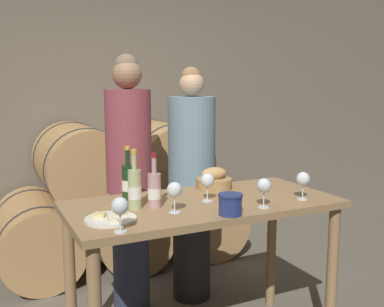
# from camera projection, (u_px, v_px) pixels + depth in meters

# --- Properties ---
(stone_wall_back) EXTENTS (10.00, 0.12, 3.20)m
(stone_wall_back) POSITION_uv_depth(u_px,v_px,m) (101.00, 80.00, 4.34)
(stone_wall_back) COLOR #706656
(stone_wall_back) RESTS_ON ground_plane
(barrel_stack) EXTENTS (2.11, 0.96, 1.24)m
(barrel_stack) POSITION_uv_depth(u_px,v_px,m) (122.00, 199.00, 3.97)
(barrel_stack) COLOR tan
(barrel_stack) RESTS_ON ground_plane
(tasting_table) EXTENTS (1.51, 0.71, 0.91)m
(tasting_table) POSITION_uv_depth(u_px,v_px,m) (203.00, 224.00, 2.53)
(tasting_table) COLOR #99754C
(tasting_table) RESTS_ON ground_plane
(person_left) EXTENTS (0.30, 0.30, 1.76)m
(person_left) POSITION_uv_depth(u_px,v_px,m) (129.00, 182.00, 3.01)
(person_left) COLOR #2D334C
(person_left) RESTS_ON ground_plane
(person_right) EXTENTS (0.33, 0.33, 1.68)m
(person_right) POSITION_uv_depth(u_px,v_px,m) (192.00, 184.00, 3.21)
(person_right) COLOR #232326
(person_right) RESTS_ON ground_plane
(wine_bottle_red) EXTENTS (0.07, 0.07, 0.31)m
(wine_bottle_red) POSITION_uv_depth(u_px,v_px,m) (128.00, 182.00, 2.53)
(wine_bottle_red) COLOR #193819
(wine_bottle_red) RESTS_ON tasting_table
(wine_bottle_white) EXTENTS (0.07, 0.07, 0.32)m
(wine_bottle_white) POSITION_uv_depth(u_px,v_px,m) (135.00, 188.00, 2.35)
(wine_bottle_white) COLOR #ADBC7F
(wine_bottle_white) RESTS_ON tasting_table
(wine_bottle_rose) EXTENTS (0.07, 0.07, 0.29)m
(wine_bottle_rose) POSITION_uv_depth(u_px,v_px,m) (154.00, 189.00, 2.37)
(wine_bottle_rose) COLOR #BC8E93
(wine_bottle_rose) RESTS_ON tasting_table
(blue_crock) EXTENTS (0.13, 0.13, 0.11)m
(blue_crock) POSITION_uv_depth(u_px,v_px,m) (230.00, 203.00, 2.24)
(blue_crock) COLOR navy
(blue_crock) RESTS_ON tasting_table
(bread_basket) EXTENTS (0.22, 0.22, 0.14)m
(bread_basket) POSITION_uv_depth(u_px,v_px,m) (214.00, 181.00, 2.81)
(bread_basket) COLOR #A87F4C
(bread_basket) RESTS_ON tasting_table
(cheese_plate) EXTENTS (0.25, 0.25, 0.04)m
(cheese_plate) POSITION_uv_depth(u_px,v_px,m) (111.00, 219.00, 2.15)
(cheese_plate) COLOR white
(cheese_plate) RESTS_ON tasting_table
(wine_glass_far_left) EXTENTS (0.08, 0.08, 0.16)m
(wine_glass_far_left) POSITION_uv_depth(u_px,v_px,m) (120.00, 207.00, 1.97)
(wine_glass_far_left) COLOR white
(wine_glass_far_left) RESTS_ON tasting_table
(wine_glass_left) EXTENTS (0.08, 0.08, 0.16)m
(wine_glass_left) POSITION_uv_depth(u_px,v_px,m) (175.00, 190.00, 2.27)
(wine_glass_left) COLOR white
(wine_glass_left) RESTS_ON tasting_table
(wine_glass_center) EXTENTS (0.08, 0.08, 0.16)m
(wine_glass_center) POSITION_uv_depth(u_px,v_px,m) (207.00, 181.00, 2.49)
(wine_glass_center) COLOR white
(wine_glass_center) RESTS_ON tasting_table
(wine_glass_right) EXTENTS (0.08, 0.08, 0.16)m
(wine_glass_right) POSITION_uv_depth(u_px,v_px,m) (264.00, 186.00, 2.36)
(wine_glass_right) COLOR white
(wine_glass_right) RESTS_ON tasting_table
(wine_glass_far_right) EXTENTS (0.08, 0.08, 0.16)m
(wine_glass_far_right) POSITION_uv_depth(u_px,v_px,m) (303.00, 179.00, 2.53)
(wine_glass_far_right) COLOR white
(wine_glass_far_right) RESTS_ON tasting_table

